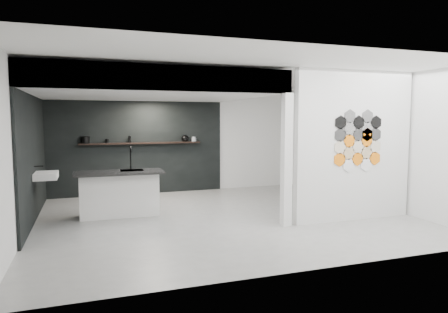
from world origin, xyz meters
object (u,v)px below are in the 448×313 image
stockpot (85,140)px  utensil_cup (107,141)px  wall_basin (46,176)px  kettle (185,138)px  glass_vase (194,139)px  kitchen_island (120,193)px  bottle_dark (130,139)px  partition_panel (354,146)px  glass_bowl (194,140)px

stockpot → utensil_cup: (0.50, 0.00, -0.03)m
wall_basin → kettle: (3.15, 2.07, 0.55)m
glass_vase → kitchen_island: bearing=-134.1°
bottle_dark → utensil_cup: bearing=180.0°
partition_panel → wall_basin: 5.78m
partition_panel → kettle: (-2.31, 3.87, 0.00)m
kettle → glass_bowl: (0.24, 0.00, -0.04)m
stockpot → glass_vase: size_ratio=1.63×
wall_basin → glass_bowl: glass_bowl is taller
kettle → utensil_cup: kettle is taller
wall_basin → partition_panel: bearing=-18.2°
wall_basin → kettle: 3.81m
kitchen_island → glass_vase: glass_vase is taller
glass_bowl → wall_basin: bearing=-148.7°
partition_panel → kettle: size_ratio=14.23×
partition_panel → stockpot: bearing=141.0°
kettle → bottle_dark: bearing=-169.9°
partition_panel → bottle_dark: bearing=133.9°
partition_panel → utensil_cup: bearing=137.8°
bottle_dark → glass_bowl: bearing=0.0°
partition_panel → bottle_dark: (-3.72, 3.87, 0.00)m
glass_bowl → utensil_cup: bearing=180.0°
partition_panel → utensil_cup: 5.75m
stockpot → glass_vase: 2.69m
partition_panel → stockpot: 6.13m
bottle_dark → glass_vase: bearing=0.0°
wall_basin → bottle_dark: (1.74, 2.07, 0.55)m
glass_vase → utensil_cup: glass_vase is taller
wall_basin → utensil_cup: utensil_cup is taller
stockpot → bottle_dark: 1.04m
kitchen_island → glass_vase: size_ratio=13.65×
glass_bowl → bottle_dark: (-1.65, 0.00, 0.04)m
kitchen_island → partition_panel: bearing=-21.5°
wall_basin → utensil_cup: 2.45m
partition_panel → glass_vase: (-2.08, 3.87, -0.02)m
partition_panel → bottle_dark: size_ratio=17.06×
stockpot → bottle_dark: size_ratio=1.23×
kettle → bottle_dark: kettle is taller
glass_vase → kettle: bearing=180.0°
kettle → glass_vase: bearing=10.1°
wall_basin → glass_vase: glass_vase is taller
wall_basin → stockpot: bearing=71.3°
glass_bowl → kitchen_island: bearing=-134.1°
kitchen_island → glass_vase: 3.12m
kitchen_island → utensil_cup: size_ratio=16.79×
partition_panel → bottle_dark: partition_panel is taller
kitchen_island → glass_bowl: bearing=47.0°
kettle → glass_bowl: size_ratio=1.57×
glass_vase → partition_panel: bearing=-61.8°
kettle → glass_bowl: bearing=10.1°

